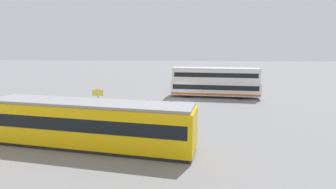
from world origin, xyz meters
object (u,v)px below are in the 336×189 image
double_decker_bus (215,82)px  pedestrian_near_railing (147,106)px  info_sign (98,96)px  tram_yellow (90,123)px

double_decker_bus → pedestrian_near_railing: bearing=51.5°
double_decker_bus → info_sign: bearing=35.3°
pedestrian_near_railing → tram_yellow: bearing=72.2°
double_decker_bus → pedestrian_near_railing: size_ratio=7.45×
tram_yellow → pedestrian_near_railing: bearing=-107.8°
double_decker_bus → tram_yellow: size_ratio=0.80×
tram_yellow → info_sign: (2.53, -9.19, 0.12)m
pedestrian_near_railing → info_sign: bearing=-5.7°
double_decker_bus → tram_yellow: (10.62, 18.50, -0.34)m
double_decker_bus → info_sign: size_ratio=4.67×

